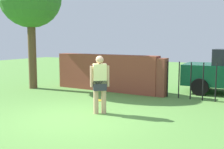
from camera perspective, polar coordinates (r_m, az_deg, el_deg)
ground_plane at (r=7.41m, az=-7.31°, el=-8.98°), size 40.00×40.00×0.00m
brick_wall at (r=11.30m, az=-1.27°, el=0.40°), size 4.49×0.50×1.47m
person at (r=7.69m, az=-2.53°, el=-1.51°), size 0.43×0.40×1.62m
fence_gate at (r=9.92m, az=17.05°, el=-1.05°), size 3.06×0.44×1.40m
frisbee_yellow at (r=9.49m, az=-2.71°, el=-5.33°), size 0.27×0.27×0.02m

